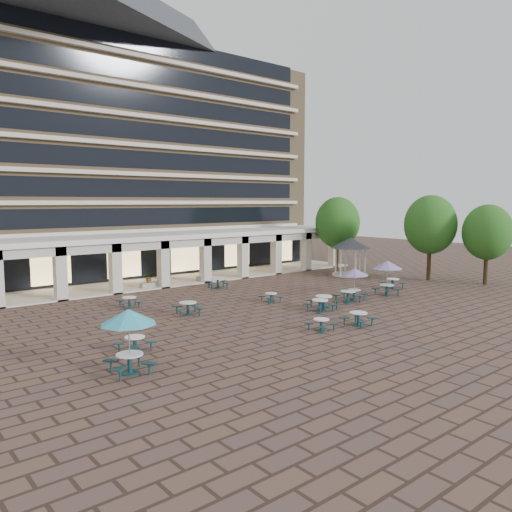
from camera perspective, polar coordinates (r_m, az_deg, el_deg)
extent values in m
plane|color=brown|center=(33.88, 3.03, -6.03)|extent=(120.00, 120.00, 0.00)
cube|color=#8F7550|center=(54.79, -15.56, 10.01)|extent=(40.00, 15.00, 22.00)
cube|color=beige|center=(47.77, -11.52, 2.89)|extent=(36.80, 0.50, 0.35)
cube|color=black|center=(47.92, -11.69, 4.45)|extent=(35.20, 0.05, 1.60)
cube|color=beige|center=(47.70, -11.59, 6.01)|extent=(36.80, 0.50, 0.35)
cube|color=black|center=(47.91, -11.76, 7.56)|extent=(35.20, 0.05, 1.60)
cube|color=beige|center=(47.76, -11.66, 9.13)|extent=(36.80, 0.50, 0.35)
cube|color=black|center=(48.05, -11.83, 10.66)|extent=(35.20, 0.05, 1.60)
cube|color=beige|center=(47.97, -11.73, 12.23)|extent=(36.80, 0.50, 0.35)
cube|color=black|center=(48.32, -11.90, 13.73)|extent=(35.20, 0.05, 1.60)
cube|color=beige|center=(48.31, -11.80, 15.29)|extent=(36.80, 0.50, 0.35)
cube|color=black|center=(48.73, -11.97, 16.76)|extent=(35.20, 0.05, 1.60)
cube|color=beige|center=(48.79, -11.87, 18.31)|extent=(36.80, 0.50, 0.35)
cube|color=black|center=(49.28, -12.04, 19.73)|extent=(35.20, 0.05, 1.60)
cube|color=beige|center=(49.40, -11.95, 21.26)|extent=(36.80, 0.50, 0.35)
cube|color=black|center=(49.95, -12.12, 22.63)|extent=(35.20, 0.05, 1.60)
cube|color=white|center=(45.39, -9.88, 2.37)|extent=(42.00, 6.60, 0.40)
cube|color=beige|center=(42.97, -7.98, 1.59)|extent=(42.00, 0.30, 0.90)
cube|color=black|center=(47.96, -11.42, -0.34)|extent=(38.00, 0.15, 3.20)
cube|color=beige|center=(45.85, -9.78, -2.80)|extent=(42.00, 6.00, 0.12)
cube|color=beige|center=(38.96, -21.47, -1.86)|extent=(0.80, 0.80, 4.00)
cube|color=beige|center=(40.45, -15.79, -1.37)|extent=(0.80, 0.80, 4.00)
cube|color=beige|center=(42.31, -10.55, -0.92)|extent=(0.80, 0.80, 4.00)
cube|color=beige|center=(44.49, -5.80, -0.49)|extent=(0.80, 0.80, 4.00)
cube|color=beige|center=(46.95, -1.51, -0.11)|extent=(0.80, 0.80, 4.00)
cube|color=beige|center=(49.65, 2.32, 0.24)|extent=(0.80, 0.80, 4.00)
cube|color=beige|center=(52.55, 5.75, 0.54)|extent=(0.80, 0.80, 4.00)
cube|color=beige|center=(55.62, 8.81, 0.82)|extent=(0.80, 0.80, 4.00)
cube|color=#FFD88C|center=(44.17, -22.37, -1.51)|extent=(3.20, 0.08, 2.40)
cube|color=#FFD88C|center=(46.43, -14.81, -0.88)|extent=(3.20, 0.08, 2.40)
cube|color=#FFD88C|center=(49.43, -8.07, -0.31)|extent=(3.20, 0.08, 2.40)
cube|color=#FFD88C|center=(53.03, -2.17, 0.19)|extent=(3.20, 0.08, 2.40)
cube|color=#FFD88C|center=(57.13, 2.94, 0.62)|extent=(3.20, 0.08, 2.40)
cylinder|color=#153941|center=(25.21, -13.65, -10.50)|extent=(0.68, 0.68, 0.04)
cylinder|color=#153941|center=(25.12, -13.67, -9.84)|extent=(0.17, 0.17, 0.64)
cylinder|color=white|center=(25.02, -13.69, -8.98)|extent=(0.97, 0.97, 0.05)
cube|color=#153941|center=(25.82, -13.54, -9.15)|extent=(0.51, 0.60, 0.05)
cylinder|color=#153941|center=(25.88, -13.52, -9.62)|extent=(0.08, 0.08, 0.41)
cube|color=#153941|center=(25.17, -15.41, -9.61)|extent=(0.60, 0.51, 0.05)
cylinder|color=#153941|center=(25.23, -15.40, -10.09)|extent=(0.08, 0.08, 0.41)
cube|color=#153941|center=(24.37, -13.82, -10.09)|extent=(0.51, 0.60, 0.05)
cylinder|color=#153941|center=(24.43, -13.80, -10.59)|extent=(0.08, 0.08, 0.41)
cube|color=#153941|center=(25.04, -11.92, -9.59)|extent=(0.60, 0.51, 0.05)
cylinder|color=#153941|center=(25.11, -11.91, -10.08)|extent=(0.08, 0.08, 0.41)
cylinder|color=#153941|center=(28.47, 7.47, -8.43)|extent=(0.62, 0.62, 0.04)
cylinder|color=#153941|center=(28.40, 7.48, -7.89)|extent=(0.16, 0.16, 0.59)
cylinder|color=white|center=(28.32, 7.49, -7.19)|extent=(0.89, 0.89, 0.04)
cube|color=#153941|center=(29.05, 7.47, -7.37)|extent=(0.53, 0.52, 0.04)
cylinder|color=#153941|center=(29.10, 7.47, -7.76)|extent=(0.07, 0.07, 0.37)
cube|color=#153941|center=(28.38, 6.06, -7.68)|extent=(0.52, 0.53, 0.04)
cylinder|color=#153941|center=(28.43, 6.06, -8.08)|extent=(0.07, 0.07, 0.37)
cube|color=#153941|center=(27.70, 7.48, -8.04)|extent=(0.53, 0.52, 0.04)
cylinder|color=#153941|center=(27.75, 7.48, -8.45)|extent=(0.07, 0.07, 0.37)
cube|color=#153941|center=(28.39, 8.89, -7.71)|extent=(0.52, 0.53, 0.04)
cylinder|color=#153941|center=(28.44, 8.88, -8.11)|extent=(0.07, 0.07, 0.37)
cylinder|color=#153941|center=(33.26, 7.32, -6.27)|extent=(0.73, 0.73, 0.04)
cylinder|color=#153941|center=(33.19, 7.33, -5.73)|extent=(0.19, 0.19, 0.69)
cylinder|color=white|center=(33.11, 7.34, -5.02)|extent=(1.04, 1.04, 0.05)
cube|color=#153941|center=(33.96, 7.34, -5.25)|extent=(0.62, 0.60, 0.05)
cylinder|color=#153941|center=(34.01, 7.34, -5.65)|extent=(0.08, 0.08, 0.44)
cube|color=#153941|center=(33.18, 5.92, -5.51)|extent=(0.60, 0.62, 0.05)
cylinder|color=#153941|center=(33.23, 5.91, -5.92)|extent=(0.08, 0.08, 0.44)
cube|color=#153941|center=(32.37, 7.32, -5.83)|extent=(0.62, 0.60, 0.05)
cylinder|color=#153941|center=(32.42, 7.31, -6.24)|extent=(0.08, 0.08, 0.44)
cube|color=#153941|center=(33.17, 8.74, -5.55)|extent=(0.60, 0.62, 0.05)
cylinder|color=#153941|center=(33.22, 8.73, -5.96)|extent=(0.08, 0.08, 0.44)
cylinder|color=#153941|center=(36.55, 10.46, -5.19)|extent=(0.76, 0.76, 0.04)
cylinder|color=#153941|center=(36.49, 10.47, -4.67)|extent=(0.20, 0.20, 0.72)
cylinder|color=white|center=(36.41, 10.48, -4.00)|extent=(1.09, 1.09, 0.05)
cube|color=#153941|center=(37.29, 10.59, -4.25)|extent=(0.66, 0.59, 0.05)
cylinder|color=#153941|center=(37.34, 10.58, -4.62)|extent=(0.09, 0.09, 0.46)
cube|color=#153941|center=(36.54, 9.15, -4.43)|extent=(0.59, 0.66, 0.05)
cylinder|color=#153941|center=(36.59, 9.14, -4.82)|extent=(0.09, 0.09, 0.46)
cube|color=#153941|center=(35.64, 10.35, -4.73)|extent=(0.66, 0.59, 0.05)
cylinder|color=#153941|center=(35.68, 10.35, -5.12)|extent=(0.09, 0.09, 0.46)
cube|color=#153941|center=(36.41, 11.80, -4.53)|extent=(0.59, 0.66, 0.05)
cylinder|color=#153941|center=(36.45, 11.80, -4.91)|extent=(0.09, 0.09, 0.46)
cylinder|color=#153941|center=(22.22, -14.19, -12.81)|extent=(0.79, 0.79, 0.05)
cylinder|color=#153941|center=(22.11, -14.22, -11.95)|extent=(0.20, 0.20, 0.74)
cylinder|color=white|center=(21.98, -14.25, -10.84)|extent=(1.13, 1.13, 0.06)
cube|color=#153941|center=(22.83, -13.23, -11.02)|extent=(0.68, 0.63, 0.06)
cylinder|color=#153941|center=(22.90, -13.21, -11.64)|extent=(0.09, 0.09, 0.47)
cube|color=#153941|center=(22.47, -16.28, -11.39)|extent=(0.63, 0.68, 0.06)
cylinder|color=#153941|center=(22.54, -16.26, -12.02)|extent=(0.09, 0.09, 0.47)
cube|color=#153941|center=(21.33, -15.30, -12.32)|extent=(0.68, 0.63, 0.06)
cylinder|color=#153941|center=(21.41, -15.28, -12.98)|extent=(0.09, 0.09, 0.47)
cube|color=#153941|center=(21.71, -12.10, -11.90)|extent=(0.63, 0.68, 0.06)
cylinder|color=#153941|center=(21.79, -12.08, -12.55)|extent=(0.09, 0.09, 0.47)
cylinder|color=gray|center=(21.83, -14.29, -9.50)|extent=(0.06, 0.06, 2.71)
cone|color=#33A4BD|center=(21.56, -14.37, -6.76)|extent=(2.37, 2.37, 0.62)
cylinder|color=#153941|center=(29.98, 11.60, -7.74)|extent=(0.72, 0.72, 0.04)
cylinder|color=#153941|center=(29.91, 11.61, -7.15)|extent=(0.19, 0.19, 0.68)
cylinder|color=white|center=(29.81, 11.63, -6.37)|extent=(1.03, 1.03, 0.05)
cube|color=#153941|center=(30.65, 11.32, -6.59)|extent=(0.59, 0.62, 0.05)
cylinder|color=#153941|center=(30.70, 11.31, -7.03)|extent=(0.08, 0.08, 0.43)
cube|color=#153941|center=(29.73, 10.08, -6.97)|extent=(0.62, 0.59, 0.05)
cylinder|color=#153941|center=(29.79, 10.07, -7.42)|extent=(0.08, 0.08, 0.43)
cube|color=#153941|center=(29.11, 11.93, -7.29)|extent=(0.59, 0.62, 0.05)
cylinder|color=#153941|center=(29.17, 11.92, -7.75)|extent=(0.08, 0.08, 0.43)
cube|color=#153941|center=(30.05, 13.14, -6.90)|extent=(0.62, 0.59, 0.05)
cylinder|color=#153941|center=(30.10, 13.12, -7.34)|extent=(0.08, 0.08, 0.43)
cylinder|color=#153941|center=(37.85, 11.14, -4.81)|extent=(0.66, 0.66, 0.04)
cylinder|color=#153941|center=(37.79, 11.15, -4.37)|extent=(0.17, 0.17, 0.62)
cylinder|color=white|center=(37.72, 11.17, -3.81)|extent=(0.94, 0.94, 0.05)
cube|color=#153941|center=(38.50, 11.23, -4.02)|extent=(0.58, 0.52, 0.05)
cylinder|color=#153941|center=(38.53, 11.23, -4.34)|extent=(0.08, 0.08, 0.40)
cube|color=#153941|center=(37.83, 10.04, -4.18)|extent=(0.52, 0.58, 0.05)
cylinder|color=#153941|center=(37.87, 10.03, -4.50)|extent=(0.08, 0.08, 0.40)
cube|color=#153941|center=(37.05, 11.08, -4.42)|extent=(0.58, 0.52, 0.05)
cylinder|color=#153941|center=(37.09, 11.07, -4.75)|extent=(0.08, 0.08, 0.40)
cube|color=#153941|center=(37.73, 12.27, -4.26)|extent=(0.52, 0.58, 0.05)
cylinder|color=#153941|center=(37.77, 12.27, -4.58)|extent=(0.08, 0.08, 0.40)
cylinder|color=gray|center=(37.65, 11.18, -3.15)|extent=(0.05, 0.05, 2.27)
cone|color=#8B73C0|center=(37.52, 11.21, -1.79)|extent=(1.98, 1.98, 0.52)
cylinder|color=#153941|center=(43.25, 15.33, -3.53)|extent=(0.74, 0.74, 0.04)
cylinder|color=#153941|center=(43.20, 15.35, -3.10)|extent=(0.19, 0.19, 0.70)
cylinder|color=white|center=(43.13, 15.36, -2.55)|extent=(1.06, 1.06, 0.05)
cube|color=#153941|center=(44.00, 15.32, -2.78)|extent=(0.64, 0.59, 0.05)
cylinder|color=#153941|center=(44.03, 15.31, -3.09)|extent=(0.08, 0.08, 0.44)
cube|color=#153941|center=(43.16, 14.25, -2.92)|extent=(0.59, 0.64, 0.05)
cylinder|color=#153941|center=(43.20, 14.25, -3.24)|extent=(0.08, 0.08, 0.44)
cube|color=#153941|center=(42.37, 15.38, -3.12)|extent=(0.64, 0.59, 0.05)
cylinder|color=#153941|center=(42.40, 15.37, -3.45)|extent=(0.08, 0.08, 0.44)
cube|color=#153941|center=(43.22, 16.45, -2.97)|extent=(0.59, 0.64, 0.05)
cylinder|color=#153941|center=(43.25, 16.44, -3.29)|extent=(0.08, 0.08, 0.44)
cylinder|color=#153941|center=(35.33, -14.26, -5.68)|extent=(0.67, 0.67, 0.04)
cylinder|color=#153941|center=(35.27, -14.28, -5.21)|extent=(0.17, 0.17, 0.63)
cylinder|color=white|center=(35.20, -14.29, -4.60)|extent=(0.95, 0.95, 0.05)
cube|color=#153941|center=(35.87, -13.65, -4.83)|extent=(0.58, 0.51, 0.05)
cylinder|color=#153941|center=(35.91, -13.64, -5.17)|extent=(0.08, 0.08, 0.40)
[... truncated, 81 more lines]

